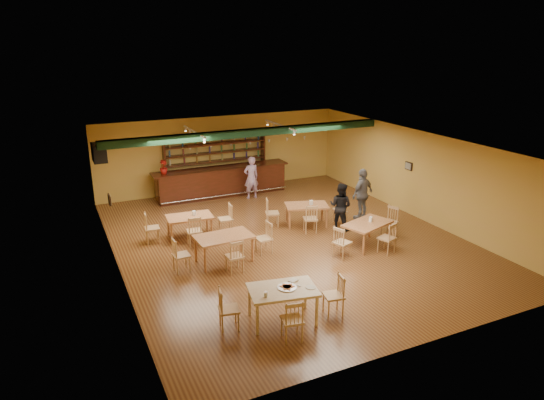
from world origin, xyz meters
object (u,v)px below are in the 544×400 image
bar_counter (222,181)px  patron_bar (251,178)px  dining_table_d (367,234)px  dining_table_a (190,227)px  near_table (283,305)px  patron_right_a (340,206)px  dining_table_c (224,249)px  dining_table_b (306,215)px

bar_counter → patron_bar: patron_bar is taller
bar_counter → dining_table_d: bar_counter is taller
dining_table_a → near_table: 5.52m
bar_counter → patron_right_a: size_ratio=3.48×
bar_counter → dining_table_c: bearing=-108.8°
dining_table_c → bar_counter: bearing=68.5°
bar_counter → dining_table_d: (2.25, -6.55, -0.20)m
dining_table_b → dining_table_c: bearing=-137.6°
dining_table_a → dining_table_d: size_ratio=0.95×
dining_table_b → dining_table_c: (-3.45, -1.55, 0.04)m
bar_counter → patron_right_a: bearing=-65.7°
bar_counter → dining_table_a: (-2.34, -3.66, -0.22)m
dining_table_c → patron_bar: 5.76m
dining_table_c → patron_bar: bearing=57.1°
dining_table_d → patron_right_a: size_ratio=0.95×
dining_table_a → dining_table_c: (0.37, -2.13, 0.04)m
bar_counter → dining_table_d: 6.93m
dining_table_b → patron_bar: (-0.56, 3.41, 0.48)m
dining_table_d → dining_table_b: bearing=89.8°
dining_table_a → dining_table_d: dining_table_d is taller
dining_table_a → dining_table_c: size_ratio=0.90×
bar_counter → dining_table_b: size_ratio=3.90×
dining_table_b → dining_table_d: bearing=-53.1°
dining_table_b → dining_table_d: (0.78, -2.31, 0.02)m
dining_table_b → near_table: bearing=-105.7°
patron_bar → near_table: bearing=68.3°
dining_table_b → bar_counter: bearing=127.3°
dining_table_a → dining_table_d: bearing=-27.3°
bar_counter → near_table: 9.34m
bar_counter → patron_bar: bearing=-42.1°
patron_bar → patron_right_a: size_ratio=1.07×
dining_table_a → near_table: bearing=-79.9°
dining_table_a → patron_right_a: bearing=-11.8°
dining_table_a → dining_table_b: (3.81, -0.58, -0.00)m
dining_table_c → dining_table_d: bearing=-12.9°
dining_table_a → dining_table_c: bearing=-75.4°
dining_table_a → near_table: size_ratio=0.95×
near_table → patron_bar: (2.74, 8.33, 0.44)m
dining_table_b → near_table: size_ratio=0.95×
dining_table_d → dining_table_a: bearing=128.9°
patron_right_a → dining_table_c: bearing=65.8°
dining_table_d → near_table: (-4.08, -2.61, 0.03)m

